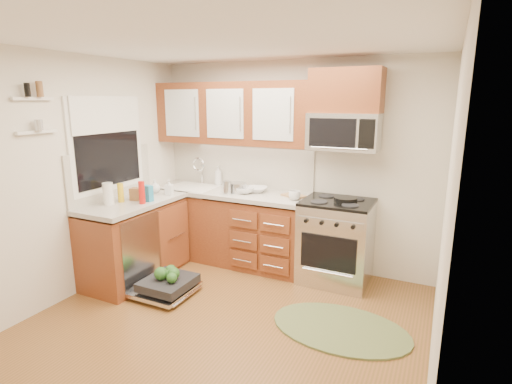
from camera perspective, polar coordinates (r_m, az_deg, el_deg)
The scene contains 38 objects.
floor at distance 3.88m, azimuth -5.07°, elevation -18.75°, with size 3.50×3.50×0.00m, color brown.
ceiling at distance 3.33m, azimuth -5.99°, elevation 20.92°, with size 3.50×3.50×0.00m, color white.
wall_back at distance 4.94m, azimuth 5.04°, elevation 3.79°, with size 3.50×0.04×2.50m, color beige.
wall_front at distance 2.17m, azimuth -30.49°, elevation -10.21°, with size 3.50×0.04×2.50m, color beige.
wall_left at distance 4.53m, azimuth -24.81°, elevation 1.80°, with size 0.04×3.50×2.50m, color beige.
wall_right at distance 2.93m, azimuth 25.41°, elevation -3.92°, with size 0.04×3.50×2.50m, color beige.
base_cabinet_back at distance 5.17m, azimuth -3.89°, elevation -5.18°, with size 2.05×0.60×0.85m, color maroon.
base_cabinet_left at distance 4.88m, azimuth -16.85°, elevation -6.88°, with size 0.60×1.25×0.85m, color maroon.
countertop_back at distance 5.04m, azimuth -4.03°, elevation -0.07°, with size 2.07×0.64×0.05m, color #A09B92.
countertop_left at distance 4.74m, azimuth -17.14°, elevation -1.48°, with size 0.64×1.27×0.05m, color #A09B92.
backsplash_back at distance 5.23m, azimuth -2.49°, elevation 3.90°, with size 2.05×0.02×0.57m, color beige.
backsplash_left at distance 4.87m, azimuth -19.94°, elevation 2.45°, with size 0.02×1.25×0.57m, color beige.
upper_cabinets at distance 5.03m, azimuth -3.44°, elevation 11.14°, with size 2.05×0.35×0.75m, color maroon, non-canonical shape.
cabinet_over_mw at distance 4.51m, azimuth 12.80°, elevation 13.94°, with size 0.76×0.35×0.47m, color maroon.
range at distance 4.64m, azimuth 11.36°, elevation -6.92°, with size 0.76×0.64×0.95m, color silver, non-canonical shape.
microwave at distance 4.50m, azimuth 12.45°, elevation 8.41°, with size 0.76×0.38×0.40m, color silver, non-canonical shape.
sink at distance 5.32m, azimuth -9.05°, elevation -0.61°, with size 0.62×0.50×0.26m, color white, non-canonical shape.
dishwasher at distance 4.48m, azimuth -12.82°, elevation -12.94°, with size 0.70×0.60×0.20m, color silver, non-canonical shape.
window at distance 4.81m, azimuth -20.47°, elevation 6.38°, with size 0.03×1.05×1.05m, color white, non-canonical shape.
window_blind at distance 4.77m, azimuth -20.57°, elevation 10.31°, with size 0.02×0.96×0.40m, color white.
shelf_upper at distance 4.23m, azimuth -29.28°, elevation 11.56°, with size 0.04×0.40×0.03m, color white.
shelf_lower at distance 4.24m, azimuth -28.83°, elevation 7.53°, with size 0.04×0.40×0.03m, color white.
rug at distance 3.91m, azimuth 11.95°, elevation -18.52°, with size 1.26×0.82×0.02m, color olive, non-canonical shape.
skillet at distance 4.48m, azimuth 12.66°, elevation -1.04°, with size 0.25×0.25×0.05m, color black.
stock_pot at distance 4.90m, azimuth -2.58°, elevation 0.63°, with size 0.21×0.21×0.13m, color silver.
cutting_board at distance 4.73m, azimuth 5.42°, elevation -0.52°, with size 0.27×0.18×0.02m, color #A8874D.
canister at distance 4.81m, azimuth -4.18°, elevation 0.64°, with size 0.11×0.11×0.17m, color silver.
paper_towel_roll at distance 4.60m, azimuth -20.36°, elevation -0.25°, with size 0.11×0.11×0.24m, color white.
mustard_bottle at distance 4.69m, azimuth -18.77°, elevation -0.11°, with size 0.07×0.07×0.21m, color gold.
red_bottle at distance 4.53m, azimuth -16.00°, elevation -0.09°, with size 0.07×0.07×0.25m, color red.
wooden_box at distance 4.73m, azimuth -16.65°, elevation -0.29°, with size 0.14×0.10×0.14m, color brown.
blue_carton at distance 4.64m, azimuth -15.20°, elevation -0.19°, with size 0.11×0.07×0.18m, color teal.
bowl_a at distance 4.93m, azimuth 0.05°, elevation 0.36°, with size 0.26×0.26×0.06m, color #999999.
bowl_b at distance 4.87m, azimuth -1.68°, elevation 0.26°, with size 0.24×0.24×0.08m, color #999999.
cup at distance 4.56m, azimuth 5.53°, elevation -0.49°, with size 0.14×0.14×0.11m, color #999999.
soap_bottle_a at distance 5.33m, azimuth -5.42°, elevation 2.35°, with size 0.10×0.10×0.26m, color #999999.
soap_bottle_b at distance 4.90m, azimuth -12.31°, elevation 0.67°, with size 0.08×0.08×0.18m, color #999999.
soap_bottle_c at distance 5.05m, azimuth -14.27°, elevation 0.83°, with size 0.13×0.13×0.17m, color #999999.
Camera 1 is at (1.71, -2.82, 2.04)m, focal length 28.00 mm.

